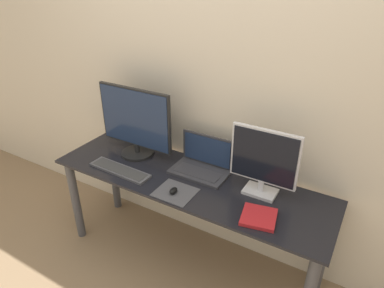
# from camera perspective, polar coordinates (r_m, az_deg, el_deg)

# --- Properties ---
(ground_plane) EXTENTS (12.00, 12.00, 0.00)m
(ground_plane) POSITION_cam_1_polar(r_m,az_deg,el_deg) (2.53, -4.13, -22.42)
(ground_plane) COLOR #8C7051
(wall_back) EXTENTS (7.00, 0.05, 2.50)m
(wall_back) POSITION_cam_1_polar(r_m,az_deg,el_deg) (2.25, 3.76, 9.98)
(wall_back) COLOR beige
(wall_back) RESTS_ON ground_plane
(desk) EXTENTS (1.87, 0.55, 0.71)m
(desk) POSITION_cam_1_polar(r_m,az_deg,el_deg) (2.30, -0.70, -8.74)
(desk) COLOR black
(desk) RESTS_ON ground_plane
(monitor_left) EXTENTS (0.58, 0.23, 0.50)m
(monitor_left) POSITION_cam_1_polar(r_m,az_deg,el_deg) (2.42, -9.44, 3.54)
(monitor_left) COLOR black
(monitor_left) RESTS_ON desk
(monitor_right) EXTENTS (0.40, 0.14, 0.42)m
(monitor_right) POSITION_cam_1_polar(r_m,az_deg,el_deg) (2.02, 11.87, -2.82)
(monitor_right) COLOR silver
(monitor_right) RESTS_ON desk
(laptop) EXTENTS (0.38, 0.23, 0.23)m
(laptop) POSITION_cam_1_polar(r_m,az_deg,el_deg) (2.28, 1.77, -3.17)
(laptop) COLOR #333338
(laptop) RESTS_ON desk
(keyboard) EXTENTS (0.46, 0.13, 0.02)m
(keyboard) POSITION_cam_1_polar(r_m,az_deg,el_deg) (2.35, -11.95, -4.26)
(keyboard) COLOR #4C4C51
(keyboard) RESTS_ON desk
(mousepad) EXTENTS (0.24, 0.21, 0.00)m
(mousepad) POSITION_cam_1_polar(r_m,az_deg,el_deg) (2.10, -2.79, -8.05)
(mousepad) COLOR #47474C
(mousepad) RESTS_ON desk
(mouse) EXTENTS (0.04, 0.06, 0.03)m
(mouse) POSITION_cam_1_polar(r_m,az_deg,el_deg) (2.08, -3.12, -7.78)
(mouse) COLOR black
(mouse) RESTS_ON mousepad
(book) EXTENTS (0.22, 0.22, 0.02)m
(book) POSITION_cam_1_polar(r_m,az_deg,el_deg) (1.94, 11.07, -11.86)
(book) COLOR red
(book) RESTS_ON desk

